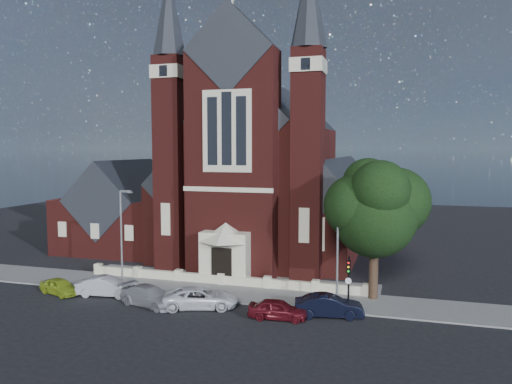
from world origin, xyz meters
TOP-DOWN VIEW (x-y plane):
  - ground at (0.00, 15.00)m, footprint 120.00×120.00m
  - pavement_strip at (0.00, 4.50)m, footprint 60.00×5.00m
  - forecourt_paving at (0.00, 8.50)m, footprint 26.00×3.00m
  - forecourt_wall at (0.00, 6.50)m, footprint 24.00×0.40m
  - church at (-0.00, 22.94)m, footprint 20.01×34.90m
  - parish_hall at (-16.00, 18.00)m, footprint 12.00×12.20m
  - street_tree at (12.60, 5.71)m, footprint 6.40×6.60m
  - street_lamp_left at (-7.91, 4.00)m, footprint 1.16×0.22m
  - street_lamp_right at (10.09, 4.00)m, footprint 1.16×0.22m
  - traffic_signal at (11.00, 2.43)m, footprint 0.28×0.42m
  - car_lime_van at (-11.36, 0.33)m, footprint 4.05×2.64m
  - car_silver_a at (-7.55, 0.99)m, footprint 4.81×2.27m
  - car_silver_b at (-3.12, -0.22)m, footprint 5.37×3.42m
  - car_white_suv at (0.65, 0.38)m, footprint 5.89×4.09m
  - car_dark_red at (6.59, -0.34)m, footprint 4.13×1.90m
  - car_navy at (9.84, 1.10)m, footprint 4.92×2.57m

SIDE VIEW (x-z plane):
  - ground at x=0.00m, z-range 0.00..0.00m
  - pavement_strip at x=0.00m, z-range -0.06..0.06m
  - forecourt_paving at x=0.00m, z-range -0.07..0.07m
  - forecourt_wall at x=0.00m, z-range -0.45..0.45m
  - car_lime_van at x=-11.36m, z-range 0.00..1.28m
  - car_dark_red at x=6.59m, z-range 0.00..1.37m
  - car_silver_b at x=-3.12m, z-range 0.00..1.45m
  - car_white_suv at x=0.65m, z-range 0.00..1.49m
  - car_silver_a at x=-7.55m, z-range 0.00..1.52m
  - car_navy at x=9.84m, z-range 0.00..1.54m
  - traffic_signal at x=11.00m, z-range 0.58..4.58m
  - parish_hall at x=-16.00m, z-range -1.11..9.13m
  - street_lamp_left at x=-7.91m, z-range 0.55..8.64m
  - street_lamp_right at x=10.09m, z-range 0.55..8.64m
  - street_tree at x=12.60m, z-range 1.61..12.31m
  - church at x=0.00m, z-range -6.41..22.79m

